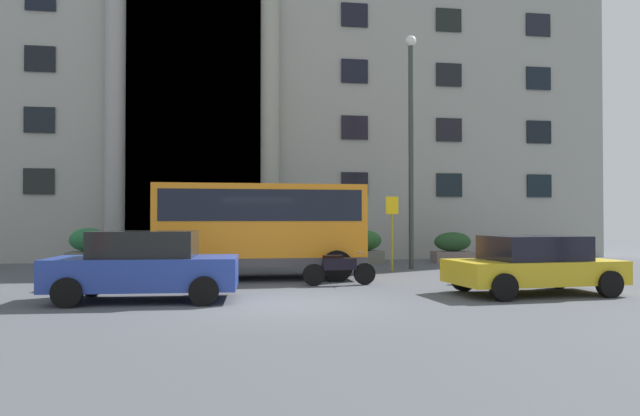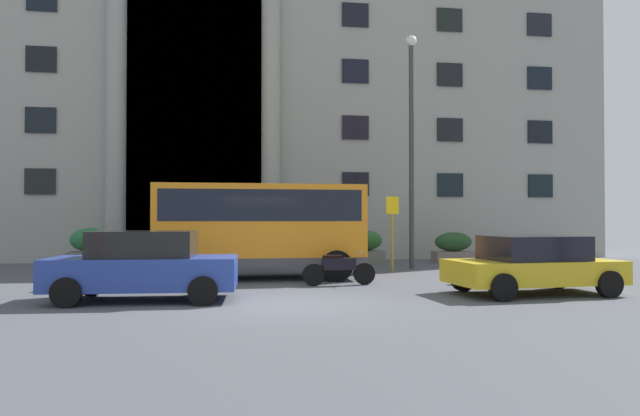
{
  "view_description": "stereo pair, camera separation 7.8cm",
  "coord_description": "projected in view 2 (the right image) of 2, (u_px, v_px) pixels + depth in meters",
  "views": [
    {
      "loc": [
        -1.19,
        -12.53,
        1.82
      ],
      "look_at": [
        1.61,
        5.26,
        2.14
      ],
      "focal_mm": 33.35,
      "sensor_mm": 36.0,
      "label": 1
    },
    {
      "loc": [
        -1.11,
        -12.54,
        1.82
      ],
      "look_at": [
        1.61,
        5.26,
        2.14
      ],
      "focal_mm": 33.35,
      "sensor_mm": 36.0,
      "label": 2
    }
  ],
  "objects": [
    {
      "name": "parked_compact_extra",
      "position": [
        533.0,
        264.0,
        14.23
      ],
      "size": [
        4.11,
        2.36,
        1.4
      ],
      "rotation": [
        0.0,
        0.0,
        0.08
      ],
      "color": "gold",
      "rests_on": "ground_plane"
    },
    {
      "name": "office_building_facade",
      "position": [
        252.0,
        105.0,
        29.93
      ],
      "size": [
        32.68,
        9.64,
        15.11
      ],
      "color": "#999992",
      "rests_on": "ground_plane"
    },
    {
      "name": "parked_hatchback_near",
      "position": [
        144.0,
        265.0,
        13.14
      ],
      "size": [
        4.13,
        2.22,
        1.54
      ],
      "rotation": [
        0.0,
        0.0,
        -0.05
      ],
      "color": "#273F9B",
      "rests_on": "ground_plane"
    },
    {
      "name": "ground_plane",
      "position": [
        282.0,
        307.0,
        12.53
      ],
      "size": [
        80.0,
        64.0,
        0.12
      ],
      "primitive_type": "cube",
      "color": "#4B4D55"
    },
    {
      "name": "hedge_planter_far_west",
      "position": [
        366.0,
        248.0,
        23.83
      ],
      "size": [
        1.41,
        0.89,
        1.34
      ],
      "color": "slate",
      "rests_on": "ground_plane"
    },
    {
      "name": "bus_stop_sign",
      "position": [
        392.0,
        225.0,
        20.47
      ],
      "size": [
        0.44,
        0.08,
        2.57
      ],
      "color": "#9E9920",
      "rests_on": "ground_plane"
    },
    {
      "name": "orange_minibus",
      "position": [
        260.0,
        223.0,
        17.96
      ],
      "size": [
        6.15,
        2.77,
        2.82
      ],
      "rotation": [
        0.0,
        0.0,
        0.01
      ],
      "color": "orange",
      "rests_on": "ground_plane"
    },
    {
      "name": "lamppost_plaza_centre",
      "position": [
        411.0,
        134.0,
        21.46
      ],
      "size": [
        0.4,
        0.4,
        8.45
      ],
      "color": "#343D3A",
      "rests_on": "ground_plane"
    },
    {
      "name": "motorcycle_far_end",
      "position": [
        492.0,
        267.0,
        16.5
      ],
      "size": [
        2.08,
        0.55,
        0.89
      ],
      "rotation": [
        0.0,
        0.0,
        -0.12
      ],
      "color": "black",
      "rests_on": "ground_plane"
    },
    {
      "name": "scooter_by_planter",
      "position": [
        338.0,
        268.0,
        16.13
      ],
      "size": [
        2.02,
        0.55,
        0.89
      ],
      "rotation": [
        0.0,
        0.0,
        0.05
      ],
      "color": "black",
      "rests_on": "ground_plane"
    },
    {
      "name": "hedge_planter_entrance_right",
      "position": [
        453.0,
        248.0,
        24.32
      ],
      "size": [
        1.63,
        0.82,
        1.26
      ],
      "color": "gray",
      "rests_on": "ground_plane"
    },
    {
      "name": "hedge_planter_far_east",
      "position": [
        89.0,
        249.0,
        21.87
      ],
      "size": [
        1.43,
        0.96,
        1.47
      ],
      "color": "slate",
      "rests_on": "ground_plane"
    }
  ]
}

